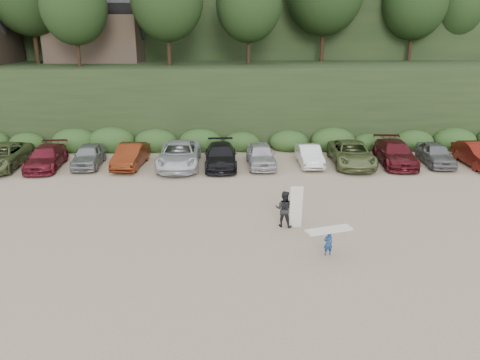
{
  "coord_description": "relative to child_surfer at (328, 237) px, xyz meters",
  "views": [
    {
      "loc": [
        0.24,
        -20.4,
        8.94
      ],
      "look_at": [
        0.58,
        3.0,
        1.3
      ],
      "focal_mm": 35.0,
      "sensor_mm": 36.0,
      "label": 1
    }
  ],
  "objects": [
    {
      "name": "hillside_backdrop",
      "position": [
        -4.37,
        38.98,
        10.43
      ],
      "size": [
        90.0,
        41.5,
        28.0
      ],
      "color": "black",
      "rests_on": "ground"
    },
    {
      "name": "ground",
      "position": [
        -4.11,
        3.05,
        -0.79
      ],
      "size": [
        120.0,
        120.0,
        0.0
      ],
      "primitive_type": "plane",
      "color": "tan",
      "rests_on": "ground"
    },
    {
      "name": "parked_cars",
      "position": [
        -6.28,
        13.11,
        -0.02
      ],
      "size": [
        39.71,
        6.17,
        1.64
      ],
      "color": "#9C9DA1",
      "rests_on": "ground"
    },
    {
      "name": "adult_surfer",
      "position": [
        -1.46,
        2.96,
        0.1
      ],
      "size": [
        1.33,
        0.91,
        2.07
      ],
      "color": "black",
      "rests_on": "ground"
    },
    {
      "name": "child_surfer",
      "position": [
        0.0,
        0.0,
        0.0
      ],
      "size": [
        2.01,
        1.1,
        1.16
      ],
      "color": "navy",
      "rests_on": "ground"
    }
  ]
}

